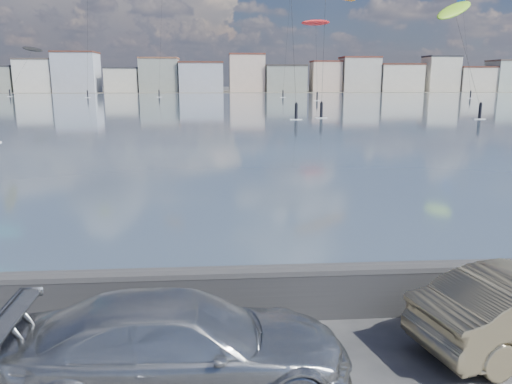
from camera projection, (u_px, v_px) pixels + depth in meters
bay_water at (217, 104)px, 95.92m from camera, size 500.00×177.00×0.00m
far_shore_strip at (218, 91)px, 201.48m from camera, size 500.00×60.00×0.00m
seawall at (208, 292)px, 9.39m from camera, size 400.00×0.36×1.08m
far_buildings at (221, 76)px, 186.63m from camera, size 240.79×13.26×14.60m
car_silver at (182, 346)px, 7.21m from camera, size 5.00×2.15×1.44m
kitesurfer_0 at (455, 12)px, 63.28m from camera, size 7.58×12.18×15.26m
kitesurfer_2 at (462, 1)px, 134.48m from camera, size 5.92×20.13×27.19m
kitesurfer_14 at (316, 23)px, 114.37m from camera, size 9.27×13.27×18.47m
kitesurfer_16 at (33, 50)px, 146.35m from camera, size 6.22×17.63×14.34m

